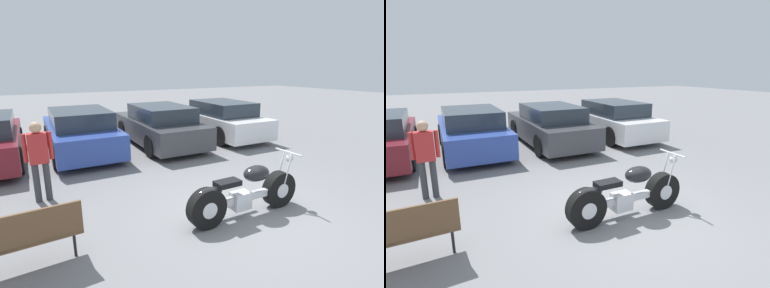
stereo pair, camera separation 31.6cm
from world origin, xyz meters
The scene contains 7 objects.
ground_plane centered at (0.00, 0.00, 0.00)m, with size 60.00×60.00×0.00m, color slate.
motorcycle centered at (-0.11, -0.08, 0.43)m, with size 2.29×0.62×1.05m.
parked_car_blue centered at (-1.91, 5.65, 0.65)m, with size 1.86×4.51×1.35m.
parked_car_dark_grey centered at (0.60, 5.41, 0.65)m, with size 1.86×4.51×1.35m.
parked_car_white centered at (3.10, 5.50, 0.65)m, with size 1.86×4.51×1.35m.
park_bench centered at (-3.51, 0.00, 0.54)m, with size 1.47×0.49×0.89m.
person_standing centered at (-3.16, 2.32, 0.93)m, with size 0.52×0.21×1.58m.
Camera 1 is at (-3.24, -3.87, 2.55)m, focal length 28.00 mm.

